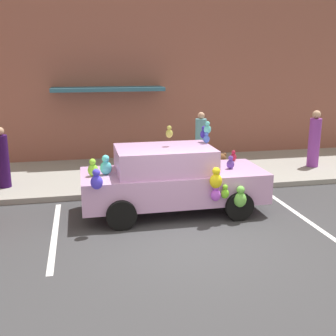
{
  "coord_description": "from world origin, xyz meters",
  "views": [
    {
      "loc": [
        -2.05,
        -7.27,
        3.44
      ],
      "look_at": [
        -0.01,
        2.36,
        0.9
      ],
      "focal_mm": 44.62,
      "sensor_mm": 36.0,
      "label": 1
    }
  ],
  "objects_px": {
    "plush_covered_car": "(171,179)",
    "pedestrian_by_lamp": "(314,141)",
    "pedestrian_near_shopfront": "(201,144)",
    "pedestrian_walking_past": "(3,160)",
    "teddy_bear_on_sidewalk": "(221,166)"
  },
  "relations": [
    {
      "from": "pedestrian_walking_past",
      "to": "teddy_bear_on_sidewalk",
      "type": "bearing_deg",
      "value": -3.14
    },
    {
      "from": "plush_covered_car",
      "to": "pedestrian_by_lamp",
      "type": "distance_m",
      "value": 5.91
    },
    {
      "from": "pedestrian_walking_past",
      "to": "pedestrian_by_lamp",
      "type": "height_order",
      "value": "pedestrian_by_lamp"
    },
    {
      "from": "plush_covered_car",
      "to": "teddy_bear_on_sidewalk",
      "type": "distance_m",
      "value": 2.83
    },
    {
      "from": "plush_covered_car",
      "to": "pedestrian_walking_past",
      "type": "bearing_deg",
      "value": 149.53
    },
    {
      "from": "plush_covered_car",
      "to": "teddy_bear_on_sidewalk",
      "type": "xyz_separation_m",
      "value": [
        1.93,
        2.05,
        -0.31
      ]
    },
    {
      "from": "pedestrian_walking_past",
      "to": "pedestrian_by_lamp",
      "type": "bearing_deg",
      "value": 2.14
    },
    {
      "from": "pedestrian_near_shopfront",
      "to": "pedestrian_by_lamp",
      "type": "relative_size",
      "value": 1.01
    },
    {
      "from": "teddy_bear_on_sidewalk",
      "to": "pedestrian_walking_past",
      "type": "height_order",
      "value": "pedestrian_walking_past"
    },
    {
      "from": "pedestrian_walking_past",
      "to": "plush_covered_car",
      "type": "bearing_deg",
      "value": -30.47
    },
    {
      "from": "plush_covered_car",
      "to": "pedestrian_by_lamp",
      "type": "xyz_separation_m",
      "value": [
        5.24,
        2.73,
        0.19
      ]
    },
    {
      "from": "pedestrian_near_shopfront",
      "to": "pedestrian_walking_past",
      "type": "distance_m",
      "value": 5.59
    },
    {
      "from": "pedestrian_near_shopfront",
      "to": "pedestrian_by_lamp",
      "type": "xyz_separation_m",
      "value": [
        3.71,
        -0.11,
        -0.01
      ]
    },
    {
      "from": "teddy_bear_on_sidewalk",
      "to": "pedestrian_near_shopfront",
      "type": "xyz_separation_m",
      "value": [
        -0.4,
        0.79,
        0.51
      ]
    },
    {
      "from": "teddy_bear_on_sidewalk",
      "to": "pedestrian_walking_past",
      "type": "distance_m",
      "value": 6.0
    }
  ]
}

